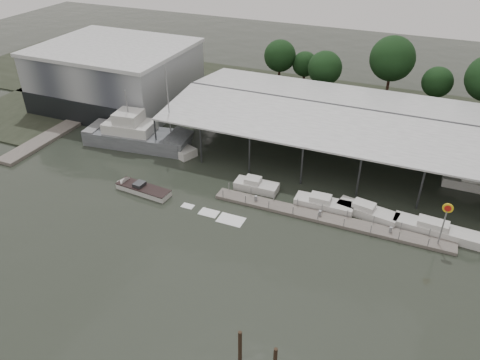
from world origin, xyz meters
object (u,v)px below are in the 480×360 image
at_px(grey_trawler, 137,135).
at_px(white_sailboat, 169,144).
at_px(speedboat_underway, 139,188).
at_px(shell_fuel_sign, 445,217).

relative_size(grey_trawler, white_sailboat, 1.26).
bearing_deg(grey_trawler, speedboat_underway, -62.57).
distance_m(shell_fuel_sign, speedboat_underway, 35.99).
height_order(shell_fuel_sign, white_sailboat, white_sailboat).
distance_m(white_sailboat, speedboat_underway, 11.97).
relative_size(shell_fuel_sign, grey_trawler, 0.34).
bearing_deg(speedboat_underway, shell_fuel_sign, -169.96).
bearing_deg(white_sailboat, speedboat_underway, -56.72).
relative_size(shell_fuel_sign, white_sailboat, 0.42).
xyz_separation_m(shell_fuel_sign, speedboat_underway, (-35.67, -3.22, -3.53)).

